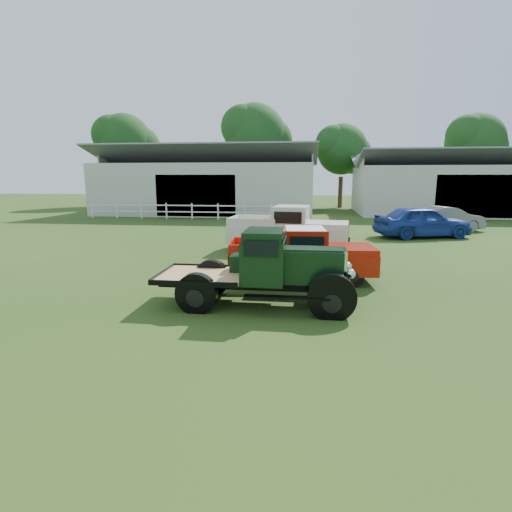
% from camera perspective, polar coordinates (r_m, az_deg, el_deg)
% --- Properties ---
extents(ground, '(120.00, 120.00, 0.00)m').
position_cam_1_polar(ground, '(9.95, -2.01, -7.26)').
color(ground, '#254015').
extents(shed_left, '(18.80, 10.20, 5.60)m').
position_cam_1_polar(shed_left, '(36.32, -6.57, 10.65)').
color(shed_left, beige).
rests_on(shed_left, ground).
extents(shed_right, '(16.80, 9.20, 5.20)m').
position_cam_1_polar(shed_right, '(38.40, 26.45, 9.29)').
color(shed_right, beige).
rests_on(shed_right, ground).
extents(fence_rail, '(14.20, 0.16, 1.20)m').
position_cam_1_polar(fence_rail, '(30.92, -10.91, 6.34)').
color(fence_rail, white).
rests_on(fence_rail, ground).
extents(tree_a, '(6.30, 6.30, 10.50)m').
position_cam_1_polar(tree_a, '(46.64, -18.15, 13.32)').
color(tree_a, '#17430F').
rests_on(tree_a, ground).
extents(tree_b, '(6.90, 6.90, 11.50)m').
position_cam_1_polar(tree_b, '(43.74, -0.16, 14.69)').
color(tree_b, '#17430F').
rests_on(tree_b, ground).
extents(tree_c, '(5.40, 5.40, 9.00)m').
position_cam_1_polar(tree_c, '(42.48, 12.11, 12.85)').
color(tree_c, '#17430F').
rests_on(tree_c, ground).
extents(tree_d, '(6.00, 6.00, 10.00)m').
position_cam_1_polar(tree_d, '(46.38, 28.62, 12.22)').
color(tree_d, '#17430F').
rests_on(tree_d, ground).
extents(vintage_flatbed, '(4.80, 1.93, 1.90)m').
position_cam_1_polar(vintage_flatbed, '(9.83, 0.66, -1.73)').
color(vintage_flatbed, black).
rests_on(vintage_flatbed, ground).
extents(red_pickup, '(4.67, 2.11, 1.66)m').
position_cam_1_polar(red_pickup, '(12.30, 6.52, 0.26)').
color(red_pickup, '#B4190A').
rests_on(red_pickup, ground).
extents(white_pickup, '(5.38, 2.55, 1.91)m').
position_cam_1_polar(white_pickup, '(17.09, 4.63, 3.83)').
color(white_pickup, beige).
rests_on(white_pickup, ground).
extents(misc_car_blue, '(5.26, 3.21, 1.67)m').
position_cam_1_polar(misc_car_blue, '(22.81, 22.65, 4.57)').
color(misc_car_blue, navy).
rests_on(misc_car_blue, ground).
extents(misc_car_grey, '(4.66, 3.06, 1.45)m').
position_cam_1_polar(misc_car_grey, '(25.81, 25.47, 4.78)').
color(misc_car_grey, slate).
rests_on(misc_car_grey, ground).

